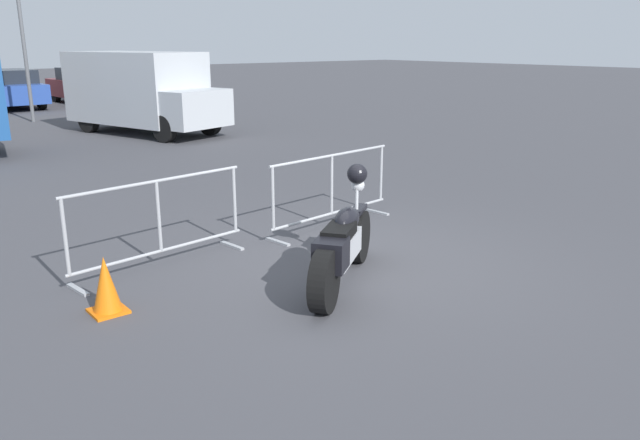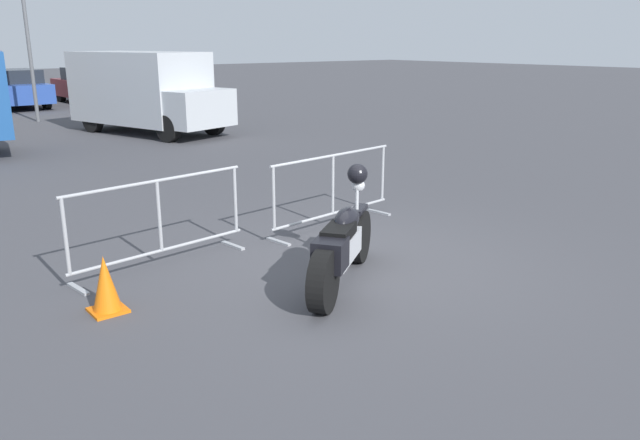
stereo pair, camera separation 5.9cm
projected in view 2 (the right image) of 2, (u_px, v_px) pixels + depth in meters
ground_plane at (358, 265)px, 7.55m from camera, size 120.00×120.00×0.00m
motorcycle at (343, 244)px, 6.84m from camera, size 1.89×1.40×1.24m
crowd_barrier_near at (160, 222)px, 7.35m from camera, size 2.34×0.69×1.07m
crowd_barrier_far at (333, 190)px, 8.94m from camera, size 2.34×0.69×1.07m
delivery_van at (145, 90)px, 18.01m from camera, size 3.24×5.34×2.31m
parked_car_blue at (14, 88)px, 25.00m from camera, size 1.93×4.51×1.52m
parked_car_maroon at (89, 85)px, 26.84m from camera, size 1.92×4.48×1.50m
planter_island at (157, 105)px, 23.06m from camera, size 3.34×3.34×1.08m
traffic_cone at (106, 285)px, 6.17m from camera, size 0.34×0.34×0.59m
street_lamp at (24, 5)px, 19.87m from camera, size 0.36×0.70×5.68m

